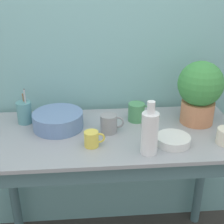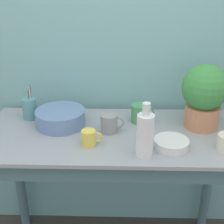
{
  "view_description": "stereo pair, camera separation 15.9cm",
  "coord_description": "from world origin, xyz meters",
  "px_view_note": "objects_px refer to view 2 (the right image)",
  "views": [
    {
      "loc": [
        -0.12,
        -1.14,
        1.69
      ],
      "look_at": [
        0.0,
        0.31,
        1.02
      ],
      "focal_mm": 50.0,
      "sensor_mm": 36.0,
      "label": 1
    },
    {
      "loc": [
        0.04,
        -1.14,
        1.69
      ],
      "look_at": [
        0.0,
        0.31,
        1.02
      ],
      "focal_mm": 50.0,
      "sensor_mm": 36.0,
      "label": 2
    }
  ],
  "objects_px": {
    "bottle_tall": "(145,134)",
    "utensil_cup": "(30,108)",
    "mug_yellow": "(89,138)",
    "potted_plant": "(204,94)",
    "mug_green": "(140,113)",
    "bowl_wash_large": "(60,118)",
    "mug_grey": "(109,123)",
    "bowl_small_enamel_white": "(171,143)"
  },
  "relations": [
    {
      "from": "bottle_tall",
      "to": "utensil_cup",
      "type": "height_order",
      "value": "bottle_tall"
    },
    {
      "from": "bowl_small_enamel_white",
      "to": "potted_plant",
      "type": "bearing_deg",
      "value": 49.5
    },
    {
      "from": "potted_plant",
      "to": "mug_green",
      "type": "distance_m",
      "value": 0.36
    },
    {
      "from": "bowl_small_enamel_white",
      "to": "mug_yellow",
      "type": "bearing_deg",
      "value": 178.13
    },
    {
      "from": "potted_plant",
      "to": "mug_green",
      "type": "bearing_deg",
      "value": 171.91
    },
    {
      "from": "mug_grey",
      "to": "bowl_small_enamel_white",
      "type": "bearing_deg",
      "value": -26.23
    },
    {
      "from": "mug_grey",
      "to": "utensil_cup",
      "type": "xyz_separation_m",
      "value": [
        -0.46,
        0.15,
        0.01
      ]
    },
    {
      "from": "bowl_wash_large",
      "to": "utensil_cup",
      "type": "xyz_separation_m",
      "value": [
        -0.19,
        0.08,
        0.02
      ]
    },
    {
      "from": "potted_plant",
      "to": "utensil_cup",
      "type": "xyz_separation_m",
      "value": [
        -0.96,
        0.07,
        -0.13
      ]
    },
    {
      "from": "bottle_tall",
      "to": "utensil_cup",
      "type": "distance_m",
      "value": 0.73
    },
    {
      "from": "mug_grey",
      "to": "mug_green",
      "type": "bearing_deg",
      "value": 36.59
    },
    {
      "from": "mug_green",
      "to": "mug_yellow",
      "type": "bearing_deg",
      "value": -134.99
    },
    {
      "from": "mug_green",
      "to": "bowl_small_enamel_white",
      "type": "height_order",
      "value": "mug_green"
    },
    {
      "from": "bowl_wash_large",
      "to": "bottle_tall",
      "type": "height_order",
      "value": "bottle_tall"
    },
    {
      "from": "potted_plant",
      "to": "utensil_cup",
      "type": "height_order",
      "value": "potted_plant"
    },
    {
      "from": "bottle_tall",
      "to": "bowl_small_enamel_white",
      "type": "xyz_separation_m",
      "value": [
        0.13,
        0.07,
        -0.09
      ]
    },
    {
      "from": "bowl_wash_large",
      "to": "bottle_tall",
      "type": "xyz_separation_m",
      "value": [
        0.44,
        -0.29,
        0.06
      ]
    },
    {
      "from": "bottle_tall",
      "to": "mug_grey",
      "type": "height_order",
      "value": "bottle_tall"
    },
    {
      "from": "bottle_tall",
      "to": "mug_grey",
      "type": "bearing_deg",
      "value": 127.61
    },
    {
      "from": "bowl_wash_large",
      "to": "mug_green",
      "type": "bearing_deg",
      "value": 6.75
    },
    {
      "from": "mug_green",
      "to": "utensil_cup",
      "type": "relative_size",
      "value": 0.65
    },
    {
      "from": "mug_grey",
      "to": "utensil_cup",
      "type": "bearing_deg",
      "value": 162.14
    },
    {
      "from": "bottle_tall",
      "to": "bowl_small_enamel_white",
      "type": "height_order",
      "value": "bottle_tall"
    },
    {
      "from": "potted_plant",
      "to": "bottle_tall",
      "type": "bearing_deg",
      "value": -137.95
    },
    {
      "from": "potted_plant",
      "to": "mug_grey",
      "type": "distance_m",
      "value": 0.52
    },
    {
      "from": "bowl_wash_large",
      "to": "bottle_tall",
      "type": "relative_size",
      "value": 1.04
    },
    {
      "from": "bowl_wash_large",
      "to": "bowl_small_enamel_white",
      "type": "height_order",
      "value": "bowl_wash_large"
    },
    {
      "from": "mug_yellow",
      "to": "utensil_cup",
      "type": "height_order",
      "value": "utensil_cup"
    },
    {
      "from": "mug_yellow",
      "to": "utensil_cup",
      "type": "relative_size",
      "value": 0.51
    },
    {
      "from": "bowl_wash_large",
      "to": "mug_green",
      "type": "relative_size",
      "value": 2.06
    },
    {
      "from": "mug_grey",
      "to": "utensil_cup",
      "type": "relative_size",
      "value": 0.63
    },
    {
      "from": "potted_plant",
      "to": "mug_yellow",
      "type": "height_order",
      "value": "potted_plant"
    },
    {
      "from": "potted_plant",
      "to": "bowl_wash_large",
      "type": "distance_m",
      "value": 0.78
    },
    {
      "from": "mug_yellow",
      "to": "bowl_small_enamel_white",
      "type": "relative_size",
      "value": 0.6
    },
    {
      "from": "potted_plant",
      "to": "mug_grey",
      "type": "xyz_separation_m",
      "value": [
        -0.5,
        -0.08,
        -0.14
      ]
    },
    {
      "from": "bowl_small_enamel_white",
      "to": "utensil_cup",
      "type": "distance_m",
      "value": 0.82
    },
    {
      "from": "mug_green",
      "to": "utensil_cup",
      "type": "height_order",
      "value": "utensil_cup"
    },
    {
      "from": "potted_plant",
      "to": "utensil_cup",
      "type": "distance_m",
      "value": 0.97
    },
    {
      "from": "potted_plant",
      "to": "mug_grey",
      "type": "relative_size",
      "value": 2.79
    },
    {
      "from": "bowl_wash_large",
      "to": "utensil_cup",
      "type": "distance_m",
      "value": 0.21
    },
    {
      "from": "potted_plant",
      "to": "bottle_tall",
      "type": "relative_size",
      "value": 1.34
    },
    {
      "from": "potted_plant",
      "to": "mug_grey",
      "type": "bearing_deg",
      "value": -171.35
    }
  ]
}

